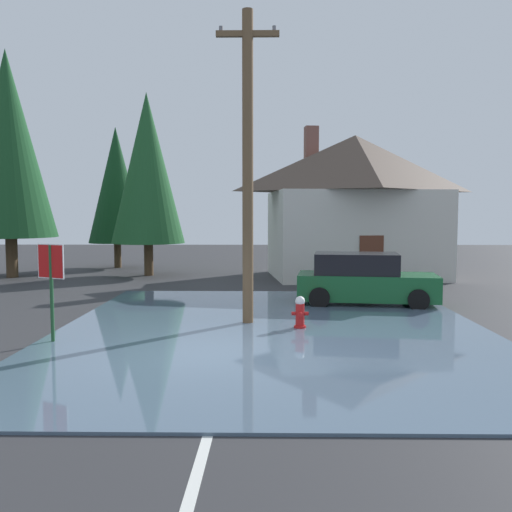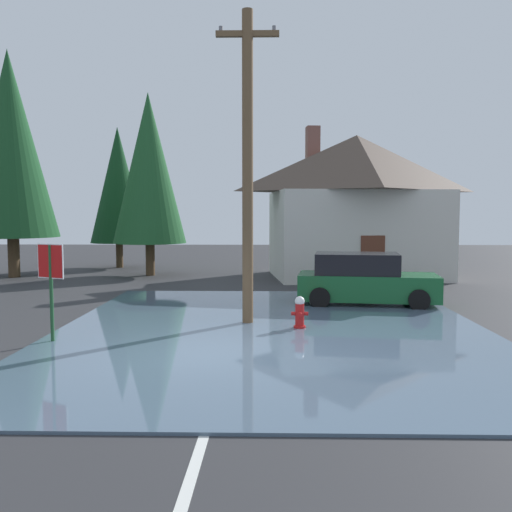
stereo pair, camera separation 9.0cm
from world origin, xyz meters
name	(u,v)px [view 2 (the right image)]	position (x,y,z in m)	size (l,w,h in m)	color
ground_plane	(205,357)	(0.00, 0.00, -0.05)	(80.00, 80.00, 0.10)	#2D2D30
flood_puddle	(273,329)	(1.41, 2.36, 0.03)	(10.58, 13.04, 0.05)	#4C6075
lane_stop_bar	(204,387)	(0.22, -2.13, 0.00)	(3.48, 0.30, 0.01)	silver
lane_center_stripe	(197,459)	(0.45, -4.83, 0.00)	(3.38, 0.14, 0.01)	silver
stop_sign_near	(51,273)	(-3.52, 0.89, 1.59)	(0.70, 0.35, 2.22)	#1E4C28
fire_hydrant	(300,313)	(2.08, 2.44, 0.41)	(0.42, 0.36, 0.84)	red
utility_pole	(248,163)	(0.77, 3.10, 4.18)	(1.60, 0.28, 8.00)	brown
house	(356,204)	(5.29, 14.00, 3.33)	(8.47, 6.51, 6.92)	beige
parked_car	(364,280)	(4.36, 6.32, 0.78)	(4.53, 2.49, 1.64)	#195B2D
pine_tree_tall_left	(10,144)	(-10.27, 13.55, 5.99)	(4.07, 4.07, 10.18)	#4C3823
pine_tree_mid_left	(149,169)	(-4.23, 14.43, 4.98)	(3.38, 3.38, 8.46)	#4C3823
pine_tree_short_left	(118,185)	(-6.68, 18.16, 4.40)	(2.99, 2.99, 7.48)	#4C3823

